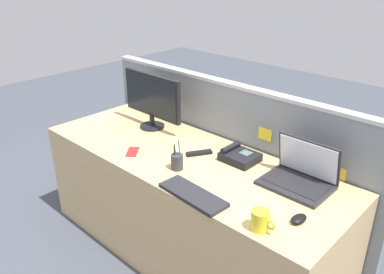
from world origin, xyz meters
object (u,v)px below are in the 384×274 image
object	(u,v)px
pen_cup	(177,162)
laptop	(301,174)
desk_phone	(239,156)
computer_mouse_right_hand	(299,219)
tv_remote	(199,153)
desktop_monitor	(152,98)
coffee_mug	(260,220)
keyboard_main	(193,195)
cell_phone_red_case	(132,152)
cell_phone_silver_slab	(97,119)

from	to	relation	value
pen_cup	laptop	bearing A→B (deg)	29.69
desk_phone	computer_mouse_right_hand	size ratio (longest dim) A/B	2.16
laptop	pen_cup	world-z (taller)	laptop
pen_cup	tv_remote	bearing A→B (deg)	98.02
desktop_monitor	coffee_mug	bearing A→B (deg)	-20.26
tv_remote	keyboard_main	bearing A→B (deg)	-21.26
keyboard_main	tv_remote	size ratio (longest dim) A/B	2.39
desktop_monitor	computer_mouse_right_hand	distance (m)	1.44
laptop	tv_remote	bearing A→B (deg)	-169.43
laptop	desk_phone	world-z (taller)	laptop
cell_phone_red_case	desktop_monitor	bearing A→B (deg)	80.61
desktop_monitor	pen_cup	distance (m)	0.71
desktop_monitor	pen_cup	xyz separation A→B (m)	(0.60, -0.33, -0.18)
desktop_monitor	coffee_mug	xyz separation A→B (m)	(1.29, -0.48, -0.18)
laptop	pen_cup	size ratio (longest dim) A/B	2.00
laptop	pen_cup	xyz separation A→B (m)	(-0.63, -0.36, -0.01)
desk_phone	keyboard_main	distance (m)	0.51
cell_phone_red_case	cell_phone_silver_slab	bearing A→B (deg)	124.86
desktop_monitor	tv_remote	world-z (taller)	desktop_monitor
pen_cup	tv_remote	xyz separation A→B (m)	(-0.03, 0.23, -0.04)
desk_phone	keyboard_main	size ratio (longest dim) A/B	0.53
laptop	cell_phone_red_case	size ratio (longest dim) A/B	2.82
computer_mouse_right_hand	pen_cup	world-z (taller)	pen_cup
tv_remote	laptop	bearing A→B (deg)	40.77
laptop	computer_mouse_right_hand	xyz separation A→B (m)	(0.18, -0.32, -0.04)
desk_phone	desktop_monitor	bearing A→B (deg)	-179.21
cell_phone_red_case	coffee_mug	bearing A→B (deg)	-45.23
desktop_monitor	laptop	size ratio (longest dim) A/B	1.50
desktop_monitor	pen_cup	world-z (taller)	desktop_monitor
desk_phone	tv_remote	xyz separation A→B (m)	(-0.24, -0.11, -0.02)
desktop_monitor	laptop	distance (m)	1.23
cell_phone_red_case	coffee_mug	world-z (taller)	coffee_mug
pen_cup	desktop_monitor	bearing A→B (deg)	150.72
desk_phone	keyboard_main	bearing A→B (deg)	-81.79
laptop	tv_remote	distance (m)	0.67
pen_cup	coffee_mug	world-z (taller)	pen_cup
keyboard_main	computer_mouse_right_hand	distance (m)	0.56
tv_remote	pen_cup	bearing A→B (deg)	-51.79
desk_phone	coffee_mug	bearing A→B (deg)	-44.73
cell_phone_silver_slab	cell_phone_red_case	bearing A→B (deg)	-30.07
cell_phone_red_case	coffee_mug	xyz separation A→B (m)	(1.07, -0.10, 0.05)
cell_phone_red_case	computer_mouse_right_hand	bearing A→B (deg)	-36.10
computer_mouse_right_hand	keyboard_main	bearing A→B (deg)	-154.73
desk_phone	coffee_mug	xyz separation A→B (m)	(0.49, -0.49, 0.02)
keyboard_main	cell_phone_red_case	xyz separation A→B (m)	(-0.65, 0.11, -0.01)
cell_phone_silver_slab	tv_remote	world-z (taller)	tv_remote
keyboard_main	coffee_mug	size ratio (longest dim) A/B	3.22
computer_mouse_right_hand	cell_phone_red_case	xyz separation A→B (m)	(-1.17, -0.08, -0.01)
keyboard_main	computer_mouse_right_hand	world-z (taller)	computer_mouse_right_hand
desktop_monitor	keyboard_main	bearing A→B (deg)	-29.32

